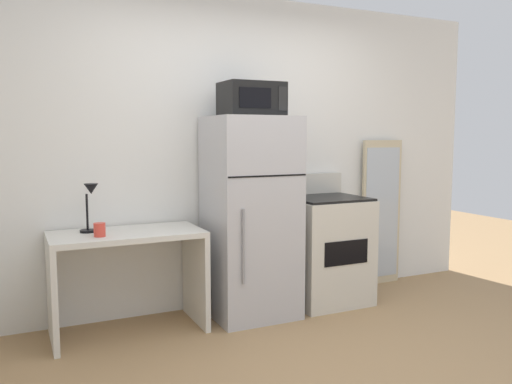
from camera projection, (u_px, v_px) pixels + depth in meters
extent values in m
plane|color=#9E7A51|center=(344.00, 382.00, 3.06)|extent=(12.00, 12.00, 0.00)
cube|color=white|center=(232.00, 153.00, 4.45)|extent=(5.00, 0.10, 2.60)
cube|color=silver|center=(127.00, 234.00, 3.78)|extent=(1.08, 0.56, 0.04)
cube|color=silver|center=(52.00, 294.00, 3.60)|extent=(0.04, 0.56, 0.71)
cube|color=silver|center=(196.00, 277.00, 4.05)|extent=(0.04, 0.56, 0.71)
cylinder|color=black|center=(88.00, 231.00, 3.76)|extent=(0.11, 0.11, 0.02)
cylinder|color=black|center=(87.00, 212.00, 3.75)|extent=(0.02, 0.02, 0.26)
cone|color=black|center=(91.00, 189.00, 3.72)|extent=(0.10, 0.10, 0.08)
cylinder|color=#D83F33|center=(100.00, 230.00, 3.60)|extent=(0.08, 0.08, 0.09)
cube|color=#B7B7BC|center=(251.00, 217.00, 4.16)|extent=(0.65, 0.62, 1.59)
cube|color=black|center=(268.00, 176.00, 3.84)|extent=(0.64, 0.00, 0.01)
cylinder|color=gray|center=(243.00, 247.00, 3.80)|extent=(0.02, 0.02, 0.56)
cube|color=black|center=(252.00, 99.00, 4.05)|extent=(0.46, 0.34, 0.26)
cube|color=black|center=(255.00, 98.00, 3.87)|extent=(0.26, 0.01, 0.15)
cube|color=black|center=(283.00, 99.00, 3.97)|extent=(0.07, 0.01, 0.18)
cube|color=beige|center=(326.00, 251.00, 4.52)|extent=(0.65, 0.60, 0.90)
cube|color=black|center=(327.00, 198.00, 4.47)|extent=(0.63, 0.58, 0.02)
cube|color=beige|center=(310.00, 184.00, 4.71)|extent=(0.65, 0.04, 0.18)
cube|color=black|center=(346.00, 253.00, 4.24)|extent=(0.42, 0.01, 0.20)
cube|color=#C6B793|center=(381.00, 213.00, 5.06)|extent=(0.44, 0.03, 1.40)
cube|color=#B2BCC6|center=(382.00, 213.00, 5.05)|extent=(0.39, 0.00, 1.26)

